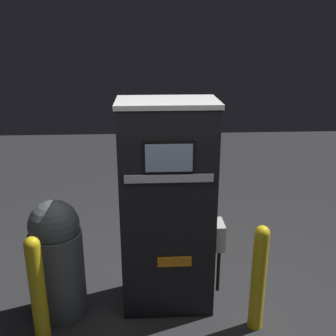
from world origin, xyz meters
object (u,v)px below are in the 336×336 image
(gas_pump, at_px, (168,208))
(safety_bollard, at_px, (259,276))
(safety_bollard_far, at_px, (38,290))
(trash_bin, at_px, (57,258))

(gas_pump, distance_m, safety_bollard, 0.97)
(gas_pump, bearing_deg, safety_bollard_far, -154.05)
(gas_pump, height_order, trash_bin, gas_pump)
(safety_bollard, xyz_separation_m, safety_bollard_far, (-1.81, -0.11, 0.01))
(gas_pump, distance_m, safety_bollard_far, 1.26)
(gas_pump, xyz_separation_m, safety_bollard, (0.75, -0.40, -0.46))
(safety_bollard_far, bearing_deg, trash_bin, 79.50)
(safety_bollard, bearing_deg, gas_pump, 151.65)
(safety_bollard, distance_m, safety_bollard_far, 1.81)
(safety_bollard, bearing_deg, safety_bollard_far, -176.45)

